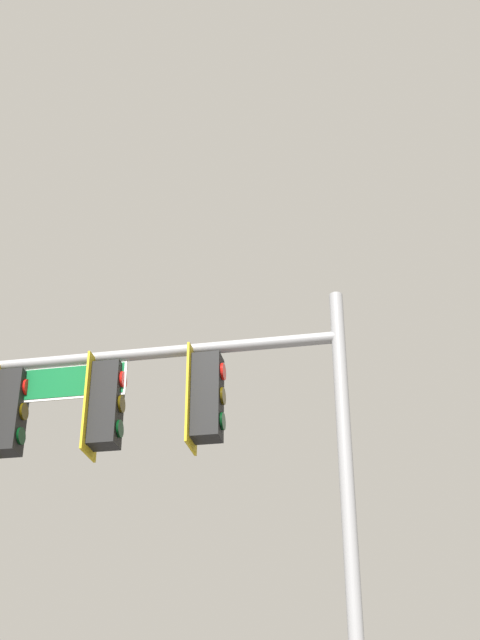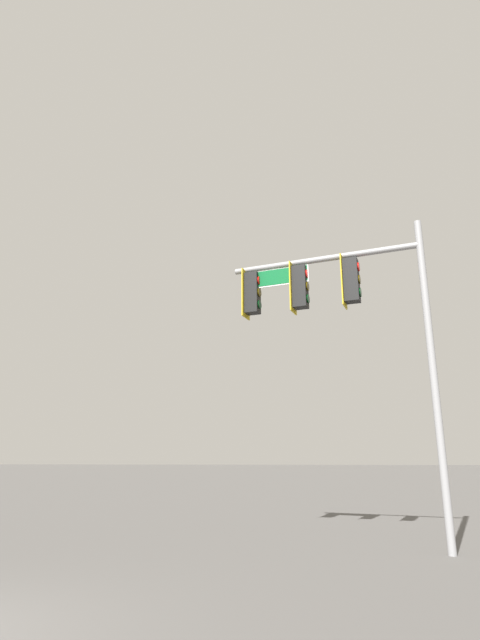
{
  "view_description": "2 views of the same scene",
  "coord_description": "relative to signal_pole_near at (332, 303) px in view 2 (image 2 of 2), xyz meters",
  "views": [
    {
      "loc": [
        -5.65,
        3.32,
        1.69
      ],
      "look_at": [
        -6.0,
        -7.91,
        7.8
      ],
      "focal_mm": 50.0,
      "sensor_mm": 36.0,
      "label": 1
    },
    {
      "loc": [
        -4.75,
        5.02,
        1.84
      ],
      "look_at": [
        -3.02,
        -5.36,
        4.8
      ],
      "focal_mm": 28.0,
      "sensor_mm": 36.0,
      "label": 2
    }
  ],
  "objects": [
    {
      "name": "signal_pole_near",
      "position": [
        0.0,
        0.0,
        0.0
      ],
      "size": [
        4.68,
        1.31,
        7.33
      ],
      "color": "gray",
      "rests_on": "ground_plane"
    }
  ]
}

